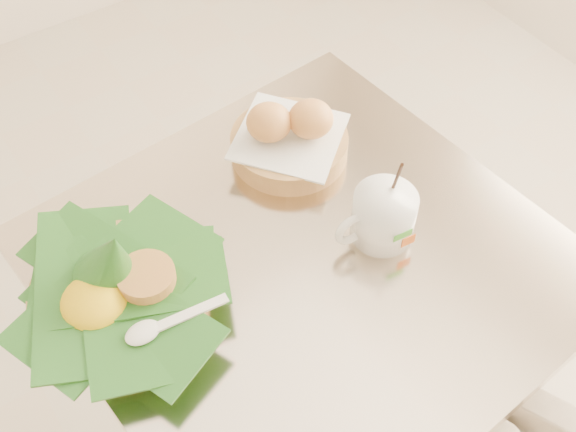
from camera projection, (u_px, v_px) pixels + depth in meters
cafe_table at (305, 333)px, 1.25m from camera, size 0.76×0.76×0.75m
rice_basket at (116, 288)px, 1.00m from camera, size 0.31×0.31×0.15m
bread_basket at (289, 138)px, 1.19m from camera, size 0.23×0.23×0.10m
coffee_mug at (382, 216)px, 1.07m from camera, size 0.13×0.10×0.17m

